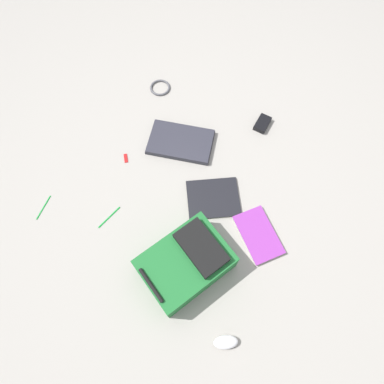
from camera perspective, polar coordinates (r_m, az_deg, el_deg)
name	(u,v)px	position (r m, az deg, el deg)	size (l,w,h in m)	color
ground_plane	(196,187)	(1.78, 0.76, 0.80)	(3.99, 3.99, 0.00)	gray
backpack	(186,263)	(1.57, -0.98, -11.97)	(0.38, 0.46, 0.18)	#1E662D
laptop	(181,142)	(1.90, -1.96, 8.53)	(0.42, 0.35, 0.03)	#24242C
book_red	(258,235)	(1.71, 11.22, -7.20)	(0.31, 0.28, 0.02)	silver
book_manual	(213,198)	(1.75, 3.64, -1.05)	(0.35, 0.34, 0.01)	silver
computer_mouse	(226,342)	(1.60, 5.77, -24.12)	(0.06, 0.11, 0.04)	silver
cable_coil	(160,88)	(2.15, -5.46, 17.30)	(0.12, 0.12, 0.01)	#4C4C51
power_brick	(262,124)	(2.01, 11.92, 11.34)	(0.07, 0.11, 0.03)	black
pen_black	(43,207)	(1.89, -24.02, -2.39)	(0.01, 0.01, 0.14)	#198C33
pen_blue	(109,217)	(1.76, -13.95, -4.17)	(0.01, 0.01, 0.15)	#198C33
usb_stick	(126,158)	(1.89, -11.24, 5.70)	(0.02, 0.05, 0.01)	#B21919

